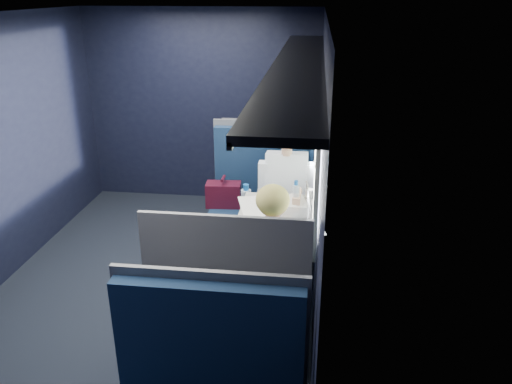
# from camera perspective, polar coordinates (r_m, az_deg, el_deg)

# --- Properties ---
(ground) EXTENTS (2.80, 4.20, 0.01)m
(ground) POSITION_cam_1_polar(r_m,az_deg,el_deg) (4.67, -11.22, -10.41)
(ground) COLOR black
(room_shell) EXTENTS (3.00, 4.40, 2.40)m
(room_shell) POSITION_cam_1_polar(r_m,az_deg,el_deg) (4.07, -12.45, 7.45)
(room_shell) COLOR black
(room_shell) RESTS_ON ground
(table) EXTENTS (0.62, 1.00, 0.74)m
(table) POSITION_cam_1_polar(r_m,az_deg,el_deg) (4.15, 1.82, -3.75)
(table) COLOR #54565E
(table) RESTS_ON ground
(seat_bay_near) EXTENTS (1.07, 0.62, 1.26)m
(seat_bay_near) POSITION_cam_1_polar(r_m,az_deg,el_deg) (5.05, 0.42, -1.80)
(seat_bay_near) COLOR #0C1D38
(seat_bay_near) RESTS_ON ground
(seat_bay_far) EXTENTS (1.04, 0.62, 1.26)m
(seat_bay_far) POSITION_cam_1_polar(r_m,az_deg,el_deg) (3.55, -2.56, -13.39)
(seat_bay_far) COLOR #0C1D38
(seat_bay_far) RESTS_ON ground
(seat_row_front) EXTENTS (1.04, 0.51, 1.16)m
(seat_row_front) POSITION_cam_1_polar(r_m,az_deg,el_deg) (5.91, 1.60, 1.70)
(seat_row_front) COLOR #0C1D38
(seat_row_front) RESTS_ON ground
(man) EXTENTS (0.53, 0.56, 1.32)m
(man) POSITION_cam_1_polar(r_m,az_deg,el_deg) (4.76, 3.39, 0.46)
(man) COLOR black
(man) RESTS_ON ground
(woman) EXTENTS (0.53, 0.56, 1.32)m
(woman) POSITION_cam_1_polar(r_m,az_deg,el_deg) (3.49, 1.89, -7.89)
(woman) COLOR black
(woman) RESTS_ON ground
(papers) EXTENTS (0.79, 0.97, 0.01)m
(papers) POSITION_cam_1_polar(r_m,az_deg,el_deg) (4.14, 2.59, -2.58)
(papers) COLOR white
(papers) RESTS_ON table
(laptop) EXTENTS (0.28, 0.36, 0.26)m
(laptop) POSITION_cam_1_polar(r_m,az_deg,el_deg) (4.07, 5.18, -2.06)
(laptop) COLOR silver
(laptop) RESTS_ON table
(bottle_small) EXTENTS (0.06, 0.06, 0.21)m
(bottle_small) POSITION_cam_1_polar(r_m,az_deg,el_deg) (4.33, 4.57, -0.18)
(bottle_small) COLOR silver
(bottle_small) RESTS_ON table
(cup) EXTENTS (0.07, 0.07, 0.09)m
(cup) POSITION_cam_1_polar(r_m,az_deg,el_deg) (4.46, 6.12, -0.23)
(cup) COLOR white
(cup) RESTS_ON table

